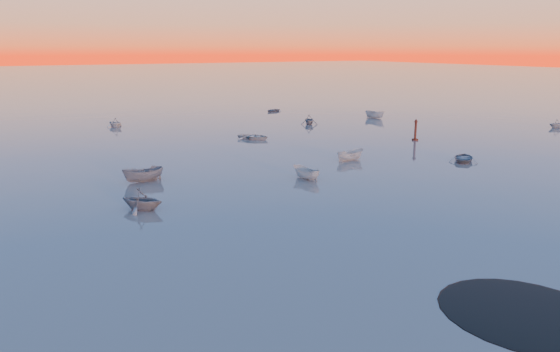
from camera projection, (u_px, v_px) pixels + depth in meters
ground at (102, 111)px, 110.95m from camera, size 600.00×600.00×0.00m
moored_fleet at (181, 147)px, 71.23m from camera, size 124.00×58.00×1.20m
boat_near_center at (350, 160)px, 62.62m from camera, size 1.56×3.61×1.24m
channel_marker at (415, 131)px, 75.80m from camera, size 0.88×0.88×3.12m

